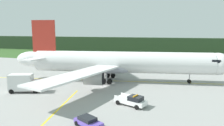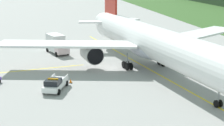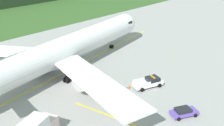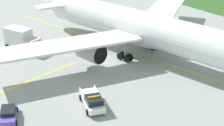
{
  "view_description": "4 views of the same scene",
  "coord_description": "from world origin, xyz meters",
  "px_view_note": "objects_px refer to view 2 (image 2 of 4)",
  "views": [
    {
      "loc": [
        16.37,
        -43.06,
        12.63
      ],
      "look_at": [
        1.48,
        5.19,
        4.66
      ],
      "focal_mm": 33.81,
      "sensor_mm": 36.0,
      "label": 1
    },
    {
      "loc": [
        55.3,
        -10.82,
        15.7
      ],
      "look_at": [
        5.6,
        -0.94,
        2.41
      ],
      "focal_mm": 55.77,
      "sensor_mm": 36.0,
      "label": 2
    },
    {
      "loc": [
        -27.14,
        -35.18,
        23.8
      ],
      "look_at": [
        7.03,
        -2.79,
        3.44
      ],
      "focal_mm": 44.03,
      "sensor_mm": 36.0,
      "label": 3
    },
    {
      "loc": [
        42.54,
        -32.15,
        24.2
      ],
      "look_at": [
        5.06,
        -3.18,
        2.6
      ],
      "focal_mm": 59.89,
      "sensor_mm": 36.0,
      "label": 4
    }
  ],
  "objects_px": {
    "airliner": "(153,43)",
    "apron_cone": "(71,81)",
    "ops_pickup_truck": "(55,84)",
    "catering_truck": "(57,44)"
  },
  "relations": [
    {
      "from": "catering_truck",
      "to": "apron_cone",
      "type": "bearing_deg",
      "value": 3.1
    },
    {
      "from": "airliner",
      "to": "catering_truck",
      "type": "height_order",
      "value": "airliner"
    },
    {
      "from": "catering_truck",
      "to": "airliner",
      "type": "bearing_deg",
      "value": 42.89
    },
    {
      "from": "airliner",
      "to": "apron_cone",
      "type": "distance_m",
      "value": 14.83
    },
    {
      "from": "ops_pickup_truck",
      "to": "catering_truck",
      "type": "height_order",
      "value": "catering_truck"
    },
    {
      "from": "airliner",
      "to": "apron_cone",
      "type": "bearing_deg",
      "value": -74.04
    },
    {
      "from": "airliner",
      "to": "ops_pickup_truck",
      "type": "bearing_deg",
      "value": -67.15
    },
    {
      "from": "airliner",
      "to": "catering_truck",
      "type": "relative_size",
      "value": 7.67
    },
    {
      "from": "airliner",
      "to": "apron_cone",
      "type": "relative_size",
      "value": 82.5
    },
    {
      "from": "catering_truck",
      "to": "apron_cone",
      "type": "distance_m",
      "value": 19.82
    }
  ]
}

